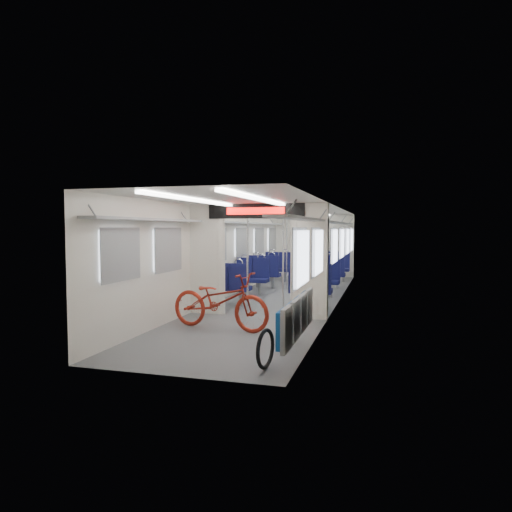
% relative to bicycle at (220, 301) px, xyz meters
% --- Properties ---
extents(carriage, '(12.00, 12.02, 2.31)m').
position_rel_bicycle_xyz_m(carriage, '(0.30, 3.14, 0.99)').
color(carriage, '#515456').
rests_on(carriage, ground).
extents(bicycle, '(2.05, 1.06, 1.03)m').
position_rel_bicycle_xyz_m(bicycle, '(0.00, 0.00, 0.00)').
color(bicycle, maroon).
rests_on(bicycle, ground).
extents(flip_bench, '(0.12, 2.13, 0.54)m').
position_rel_bicycle_xyz_m(flip_bench, '(1.65, -1.38, 0.07)').
color(flip_bench, gray).
rests_on(flip_bench, carriage).
extents(bike_hoop_a, '(0.13, 0.53, 0.52)m').
position_rel_bicycle_xyz_m(bike_hoop_a, '(1.36, -2.01, -0.28)').
color(bike_hoop_a, black).
rests_on(bike_hoop_a, ground).
extents(bike_hoop_b, '(0.20, 0.46, 0.47)m').
position_rel_bicycle_xyz_m(bike_hoop_b, '(1.40, -0.91, -0.30)').
color(bike_hoop_b, black).
rests_on(bike_hoop_b, ground).
extents(bike_hoop_c, '(0.11, 0.54, 0.54)m').
position_rel_bicycle_xyz_m(bike_hoop_c, '(1.33, -0.40, -0.27)').
color(bike_hoop_c, black).
rests_on(bike_hoop_c, ground).
extents(seat_bay_near_left, '(0.92, 2.11, 1.11)m').
position_rel_bicycle_xyz_m(seat_bay_near_left, '(-0.64, 3.33, 0.03)').
color(seat_bay_near_left, '#0E103F').
rests_on(seat_bay_near_left, ground).
extents(seat_bay_near_right, '(0.94, 2.22, 1.14)m').
position_rel_bicycle_xyz_m(seat_bay_near_right, '(1.23, 3.45, 0.05)').
color(seat_bay_near_right, '#0E103F').
rests_on(seat_bay_near_right, ground).
extents(seat_bay_far_left, '(0.91, 2.09, 1.10)m').
position_rel_bicycle_xyz_m(seat_bay_far_left, '(-0.64, 6.52, 0.03)').
color(seat_bay_far_left, '#0E103F').
rests_on(seat_bay_far_left, ground).
extents(seat_bay_far_right, '(0.93, 2.16, 1.13)m').
position_rel_bicycle_xyz_m(seat_bay_far_right, '(1.23, 7.11, 0.04)').
color(seat_bay_far_right, '#0E103F').
rests_on(seat_bay_far_right, ground).
extents(stanchion_near_left, '(0.04, 0.04, 2.30)m').
position_rel_bicycle_xyz_m(stanchion_near_left, '(-0.04, 1.85, 0.64)').
color(stanchion_near_left, silver).
rests_on(stanchion_near_left, ground).
extents(stanchion_near_right, '(0.04, 0.04, 2.30)m').
position_rel_bicycle_xyz_m(stanchion_near_right, '(0.71, 2.02, 0.64)').
color(stanchion_near_right, silver).
rests_on(stanchion_near_right, ground).
extents(stanchion_far_left, '(0.04, 0.04, 2.30)m').
position_rel_bicycle_xyz_m(stanchion_far_left, '(0.06, 5.50, 0.64)').
color(stanchion_far_left, silver).
rests_on(stanchion_far_left, ground).
extents(stanchion_far_right, '(0.04, 0.04, 2.30)m').
position_rel_bicycle_xyz_m(stanchion_far_right, '(0.66, 5.19, 0.64)').
color(stanchion_far_right, silver).
rests_on(stanchion_far_right, ground).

